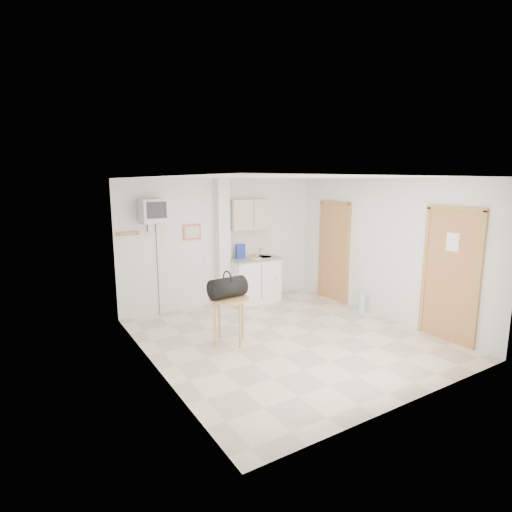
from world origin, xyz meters
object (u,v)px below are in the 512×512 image
duffel_bag (227,287)px  water_bottle (362,303)px  crt_television (153,211)px  round_table (229,304)px

duffel_bag → water_bottle: (2.86, -0.02, -0.70)m
crt_television → round_table: crt_television is taller
crt_television → water_bottle: bearing=-26.4°
duffel_bag → crt_television: bearing=102.7°
round_table → duffel_bag: (-0.01, 0.02, 0.26)m
round_table → crt_television: bearing=108.7°
crt_television → duffel_bag: bearing=-71.5°
crt_television → duffel_bag: size_ratio=3.69×
duffel_bag → water_bottle: size_ratio=1.48×
crt_television → duffel_bag: 2.07m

